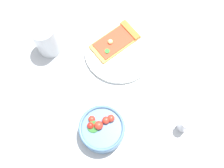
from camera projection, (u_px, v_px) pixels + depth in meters
ground_plane at (124, 60)px, 0.82m from camera, size 2.40×2.40×0.00m
plate at (120, 51)px, 0.82m from camera, size 0.22×0.22×0.01m
pizza_slice_main at (116, 40)px, 0.82m from camera, size 0.16×0.10×0.02m
salad_bowl at (102, 129)px, 0.71m from camera, size 0.13×0.13×0.08m
soda_glass at (46, 39)px, 0.78m from camera, size 0.08×0.08×0.11m
pepper_shaker at (185, 125)px, 0.71m from camera, size 0.03×0.03×0.08m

